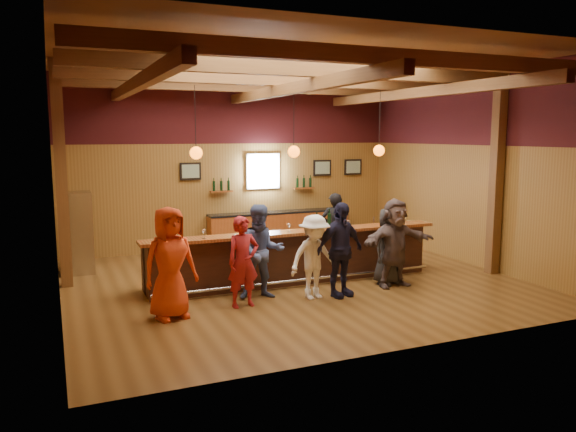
{
  "coord_description": "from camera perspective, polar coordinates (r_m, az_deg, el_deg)",
  "views": [
    {
      "loc": [
        -4.53,
        -10.41,
        3.05
      ],
      "look_at": [
        0.0,
        0.3,
        1.35
      ],
      "focal_mm": 35.0,
      "sensor_mm": 36.0,
      "label": 1
    }
  ],
  "objects": [
    {
      "name": "room",
      "position": [
        11.4,
        0.48,
        9.14
      ],
      "size": [
        9.04,
        9.0,
        4.52
      ],
      "color": "brown",
      "rests_on": "ground"
    },
    {
      "name": "bar_counter",
      "position": [
        11.77,
        0.36,
        -4.09
      ],
      "size": [
        6.3,
        1.07,
        1.11
      ],
      "color": "black",
      "rests_on": "ground"
    },
    {
      "name": "back_bar_cabinet",
      "position": [
        15.46,
        -0.85,
        -1.27
      ],
      "size": [
        4.0,
        0.52,
        0.95
      ],
      "color": "brown",
      "rests_on": "ground"
    },
    {
      "name": "window",
      "position": [
        15.34,
        -2.57,
        4.57
      ],
      "size": [
        0.95,
        0.09,
        0.95
      ],
      "color": "silver",
      "rests_on": "room"
    },
    {
      "name": "framed_pictures",
      "position": [
        15.65,
        0.43,
        4.84
      ],
      "size": [
        5.35,
        0.05,
        0.45
      ],
      "color": "black",
      "rests_on": "room"
    },
    {
      "name": "wine_shelves",
      "position": [
        15.32,
        -2.47,
        2.96
      ],
      "size": [
        3.0,
        0.18,
        0.3
      ],
      "color": "brown",
      "rests_on": "room"
    },
    {
      "name": "pendant_lights",
      "position": [
        11.36,
        0.59,
        6.59
      ],
      "size": [
        4.24,
        0.24,
        1.37
      ],
      "color": "black",
      "rests_on": "room"
    },
    {
      "name": "stainless_fridge",
      "position": [
        13.19,
        -20.76,
        -1.61
      ],
      "size": [
        0.7,
        0.7,
        1.8
      ],
      "primitive_type": "cube",
      "color": "silver",
      "rests_on": "ground"
    },
    {
      "name": "customer_orange",
      "position": [
        9.51,
        -11.91,
        -4.69
      ],
      "size": [
        1.03,
        0.79,
        1.88
      ],
      "primitive_type": "imported",
      "rotation": [
        0.0,
        0.0,
        0.23
      ],
      "color": "red",
      "rests_on": "ground"
    },
    {
      "name": "customer_redvest",
      "position": [
        9.99,
        -4.58,
        -4.66
      ],
      "size": [
        0.63,
        0.45,
        1.62
      ],
      "primitive_type": "imported",
      "rotation": [
        0.0,
        0.0,
        0.1
      ],
      "color": "maroon",
      "rests_on": "ground"
    },
    {
      "name": "customer_denim",
      "position": [
        10.44,
        -2.69,
        -3.66
      ],
      "size": [
        0.96,
        0.81,
        1.77
      ],
      "primitive_type": "imported",
      "rotation": [
        0.0,
        0.0,
        -0.18
      ],
      "color": "#485B91",
      "rests_on": "ground"
    },
    {
      "name": "customer_white",
      "position": [
        10.43,
        2.69,
        -4.2
      ],
      "size": [
        1.09,
        0.73,
        1.58
      ],
      "primitive_type": "imported",
      "rotation": [
        0.0,
        0.0,
        0.14
      ],
      "color": "white",
      "rests_on": "ground"
    },
    {
      "name": "customer_navy",
      "position": [
        10.6,
        5.3,
        -3.43
      ],
      "size": [
        1.12,
        0.66,
        1.8
      ],
      "primitive_type": "imported",
      "rotation": [
        0.0,
        0.0,
        0.22
      ],
      "color": "#1B1B37",
      "rests_on": "ground"
    },
    {
      "name": "customer_brown",
      "position": [
        11.44,
        10.81,
        -2.69
      ],
      "size": [
        1.69,
        0.63,
        1.79
      ],
      "primitive_type": "imported",
      "rotation": [
        0.0,
        0.0,
        0.07
      ],
      "color": "#5D4B4A",
      "rests_on": "ground"
    },
    {
      "name": "customer_dark",
      "position": [
        11.63,
        10.18,
        -3.0
      ],
      "size": [
        0.88,
        0.68,
        1.59
      ],
      "primitive_type": "imported",
      "rotation": [
        0.0,
        0.0,
        0.25
      ],
      "color": "#242427",
      "rests_on": "ground"
    },
    {
      "name": "bartender",
      "position": [
        13.14,
        4.74,
        -1.34
      ],
      "size": [
        0.73,
        0.63,
        1.71
      ],
      "primitive_type": "imported",
      "rotation": [
        0.0,
        0.0,
        2.72
      ],
      "color": "black",
      "rests_on": "ground"
    },
    {
      "name": "ice_bucket",
      "position": [
        11.45,
        2.46,
        -0.8
      ],
      "size": [
        0.23,
        0.23,
        0.25
      ],
      "primitive_type": "cylinder",
      "color": "brown",
      "rests_on": "bar_counter"
    },
    {
      "name": "bottle_a",
      "position": [
        11.62,
        2.95,
        -0.64
      ],
      "size": [
        0.07,
        0.07,
        0.34
      ],
      "color": "black",
      "rests_on": "bar_counter"
    },
    {
      "name": "bottle_b",
      "position": [
        11.8,
        4.22,
        -0.42
      ],
      "size": [
        0.09,
        0.09,
        0.39
      ],
      "color": "black",
      "rests_on": "bar_counter"
    },
    {
      "name": "glass_a",
      "position": [
        10.55,
        -11.96,
        -1.83
      ],
      "size": [
        0.07,
        0.07,
        0.16
      ],
      "color": "silver",
      "rests_on": "bar_counter"
    },
    {
      "name": "glass_b",
      "position": [
        10.62,
        -8.54,
        -1.59
      ],
      "size": [
        0.08,
        0.08,
        0.18
      ],
      "color": "silver",
      "rests_on": "bar_counter"
    },
    {
      "name": "glass_c",
      "position": [
        10.96,
        -5.4,
        -1.23
      ],
      "size": [
        0.08,
        0.08,
        0.18
      ],
      "color": "silver",
      "rests_on": "bar_counter"
    },
    {
      "name": "glass_d",
      "position": [
        10.98,
        -3.36,
        -1.2
      ],
      "size": [
        0.08,
        0.08,
        0.18
      ],
      "color": "silver",
      "rests_on": "bar_counter"
    },
    {
      "name": "glass_e",
      "position": [
        11.2,
        0.11,
        -1.01
      ],
      "size": [
        0.08,
        0.08,
        0.17
      ],
      "color": "silver",
      "rests_on": "bar_counter"
    },
    {
      "name": "glass_f",
      "position": [
        11.69,
        4.96,
        -0.6
      ],
      "size": [
        0.08,
        0.08,
        0.19
      ],
      "color": "silver",
      "rests_on": "bar_counter"
    },
    {
      "name": "glass_g",
      "position": [
        11.81,
        6.15,
        -0.62
      ],
      "size": [
        0.07,
        0.07,
        0.16
      ],
      "color": "silver",
      "rests_on": "bar_counter"
    },
    {
      "name": "glass_h",
      "position": [
        12.32,
        10.19,
        -0.28
      ],
      "size": [
        0.08,
        0.08,
        0.18
      ],
      "color": "silver",
      "rests_on": "bar_counter"
    }
  ]
}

